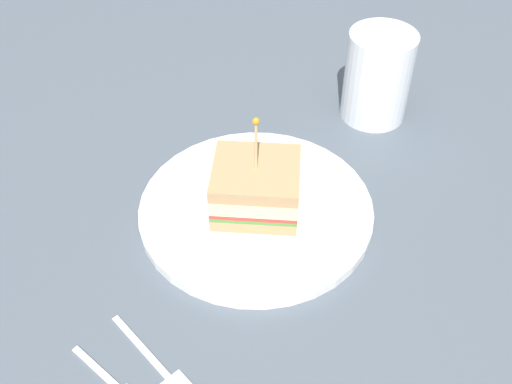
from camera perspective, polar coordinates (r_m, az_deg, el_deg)
ground_plane at (r=64.40cm, az=0.00°, el=-2.65°), size 118.52×118.52×2.00cm
plate at (r=63.26cm, az=0.00°, el=-1.67°), size 24.37×24.37×1.15cm
sandwich_half_center at (r=60.77cm, az=0.34°, el=0.28°), size 9.08×9.71×11.38cm
drink_glass at (r=75.30cm, az=11.33°, el=10.29°), size 7.98×7.98×11.08cm
fork at (r=52.73cm, az=-8.23°, el=-16.92°), size 10.88×9.04×0.35cm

